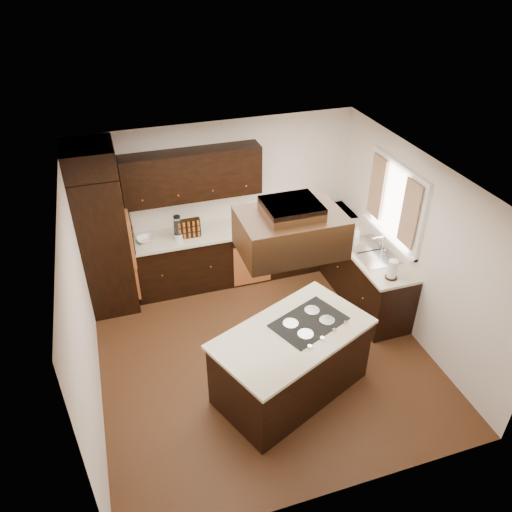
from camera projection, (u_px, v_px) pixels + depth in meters
name	position (u px, v px, depth m)	size (l,w,h in m)	color
floor	(263.00, 353.00, 6.68)	(4.20, 4.20, 0.02)	brown
ceiling	(264.00, 180.00, 5.30)	(4.20, 4.20, 0.02)	silver
wall_back	(220.00, 200.00, 7.67)	(4.20, 0.02, 2.50)	silver
wall_front	(341.00, 412.00, 4.31)	(4.20, 0.02, 2.50)	silver
wall_left	(81.00, 311.00, 5.45)	(0.02, 4.20, 2.50)	silver
wall_right	(416.00, 248.00, 6.53)	(0.02, 4.20, 2.50)	silver
oven_column	(105.00, 243.00, 7.00)	(0.65, 0.75, 2.12)	black
wall_oven_face	(130.00, 235.00, 7.05)	(0.05, 0.62, 0.78)	#C56C39
base_cabinets_back	(229.00, 254.00, 7.88)	(2.93, 0.60, 0.88)	black
base_cabinets_right	(356.00, 266.00, 7.61)	(0.60, 2.40, 0.88)	black
countertop_back	(228.00, 230.00, 7.61)	(2.93, 0.63, 0.04)	beige
countertop_right	(358.00, 240.00, 7.36)	(0.63, 2.40, 0.04)	beige
upper_cabinets	(192.00, 175.00, 7.11)	(2.00, 0.34, 0.72)	black
dishwasher_front	(252.00, 264.00, 7.74)	(0.60, 0.05, 0.72)	#C56C39
window_frame	(396.00, 203.00, 6.74)	(0.06, 1.32, 1.12)	white
window_pane	(397.00, 202.00, 6.74)	(0.00, 1.20, 1.00)	white
curtain_left	(410.00, 214.00, 6.36)	(0.02, 0.34, 0.90)	beige
curtain_right	(377.00, 187.00, 7.03)	(0.02, 0.34, 0.90)	beige
sink_rim	(371.00, 251.00, 7.07)	(0.52, 0.84, 0.01)	silver
island	(291.00, 363.00, 5.91)	(1.76, 0.96, 0.88)	black
island_top	(293.00, 334.00, 5.66)	(1.82, 1.02, 0.04)	beige
cooktop	(309.00, 322.00, 5.79)	(0.83, 0.55, 0.01)	black
range_hood	(291.00, 232.00, 5.08)	(1.05, 0.72, 0.42)	black
hood_duct	(292.00, 208.00, 4.93)	(0.55, 0.50, 0.13)	black
blender_base	(179.00, 236.00, 7.32)	(0.15, 0.15, 0.10)	silver
blender_pitcher	(178.00, 225.00, 7.22)	(0.13, 0.13, 0.26)	silver
spice_rack	(188.00, 228.00, 7.32)	(0.35, 0.09, 0.29)	black
mixing_bowl	(145.00, 240.00, 7.28)	(0.25, 0.25, 0.06)	white
soap_bottle	(357.00, 232.00, 7.34)	(0.08, 0.08, 0.17)	white
paper_towel	(392.00, 270.00, 6.46)	(0.12, 0.12, 0.27)	white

